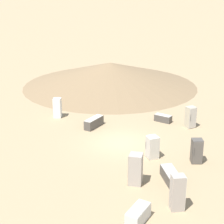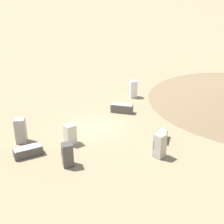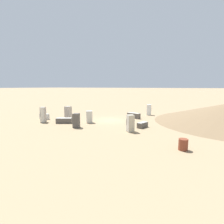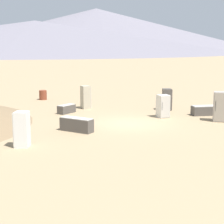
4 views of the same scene
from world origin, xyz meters
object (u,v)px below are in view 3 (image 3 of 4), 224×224
(discarded_fridge_2, at_px, (142,125))
(discarded_fridge_3, at_px, (149,110))
(discarded_fridge_7, at_px, (68,113))
(discarded_fridge_5, at_px, (130,123))
(discarded_fridge_1, at_px, (89,117))
(discarded_fridge_9, at_px, (44,116))
(discarded_fridge_8, at_px, (76,121))
(discarded_fridge_6, at_px, (64,121))
(rusty_barrel, at_px, (183,145))
(discarded_fridge_4, at_px, (134,116))
(discarded_fridge_0, at_px, (43,115))

(discarded_fridge_2, xyz_separation_m, discarded_fridge_3, (8.79, 1.56, 0.55))
(discarded_fridge_7, bearing_deg, discarded_fridge_5, -16.33)
(discarded_fridge_1, xyz_separation_m, discarded_fridge_9, (-0.72, 7.05, -0.37))
(discarded_fridge_9, bearing_deg, discarded_fridge_7, -61.06)
(discarded_fridge_8, bearing_deg, discarded_fridge_3, -40.37)
(discarded_fridge_8, bearing_deg, discarded_fridge_2, -81.31)
(discarded_fridge_2, distance_m, discarded_fridge_7, 10.39)
(discarded_fridge_6, height_order, rusty_barrel, rusty_barrel)
(discarded_fridge_2, height_order, discarded_fridge_7, discarded_fridge_7)
(discarded_fridge_5, bearing_deg, discarded_fridge_1, 30.88)
(discarded_fridge_3, distance_m, discarded_fridge_7, 12.57)
(discarded_fridge_4, distance_m, discarded_fridge_8, 9.17)
(discarded_fridge_6, height_order, discarded_fridge_7, discarded_fridge_7)
(discarded_fridge_1, distance_m, discarded_fridge_5, 6.44)
(discarded_fridge_7, relative_size, discarded_fridge_8, 1.18)
(discarded_fridge_2, relative_size, discarded_fridge_3, 0.89)
(discarded_fridge_8, height_order, discarded_fridge_9, discarded_fridge_8)
(discarded_fridge_4, xyz_separation_m, discarded_fridge_6, (-7.12, 6.64, -0.06))
(discarded_fridge_8, bearing_deg, discarded_fridge_1, -14.36)
(discarded_fridge_1, bearing_deg, discarded_fridge_4, 16.85)
(discarded_fridge_0, relative_size, discarded_fridge_1, 1.29)
(discarded_fridge_5, relative_size, rusty_barrel, 2.08)
(discarded_fridge_4, bearing_deg, discarded_fridge_6, -28.66)
(discarded_fridge_3, bearing_deg, discarded_fridge_9, -62.99)
(discarded_fridge_1, xyz_separation_m, discarded_fridge_7, (0.26, 3.60, 0.18))
(discarded_fridge_8, bearing_deg, discarded_fridge_7, 32.80)
(discarded_fridge_4, height_order, discarded_fridge_5, discarded_fridge_5)
(discarded_fridge_1, xyz_separation_m, discarded_fridge_8, (-2.84, -0.16, 0.04))
(discarded_fridge_4, xyz_separation_m, discarded_fridge_9, (-6.22, 11.00, -0.00))
(rusty_barrel, bearing_deg, discarded_fridge_8, 78.94)
(discarded_fridge_0, distance_m, discarded_fridge_5, 11.63)
(discarded_fridge_0, distance_m, discarded_fridge_8, 5.63)
(discarded_fridge_6, relative_size, rusty_barrel, 2.45)
(discarded_fridge_5, xyz_separation_m, discarded_fridge_7, (2.09, 9.78, 0.08))
(discarded_fridge_1, height_order, discarded_fridge_3, discarded_fridge_3)
(discarded_fridge_2, bearing_deg, discarded_fridge_6, 29.59)
(discarded_fridge_3, bearing_deg, discarded_fridge_8, -34.74)
(discarded_fridge_9, relative_size, rusty_barrel, 2.01)
(discarded_fridge_2, bearing_deg, discarded_fridge_9, 22.08)
(discarded_fridge_9, bearing_deg, discarded_fridge_3, -37.90)
(discarded_fridge_3, bearing_deg, discarded_fridge_4, -30.67)
(discarded_fridge_0, bearing_deg, discarded_fridge_1, 178.87)
(discarded_fridge_5, distance_m, discarded_fridge_6, 8.88)
(discarded_fridge_0, relative_size, discarded_fridge_3, 1.15)
(discarded_fridge_1, relative_size, rusty_barrel, 1.82)
(discarded_fridge_4, bearing_deg, discarded_fridge_2, 43.46)
(discarded_fridge_9, distance_m, rusty_barrel, 18.96)
(discarded_fridge_5, relative_size, discarded_fridge_7, 0.92)
(discarded_fridge_4, relative_size, discarded_fridge_5, 1.18)
(discarded_fridge_3, height_order, discarded_fridge_9, discarded_fridge_3)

